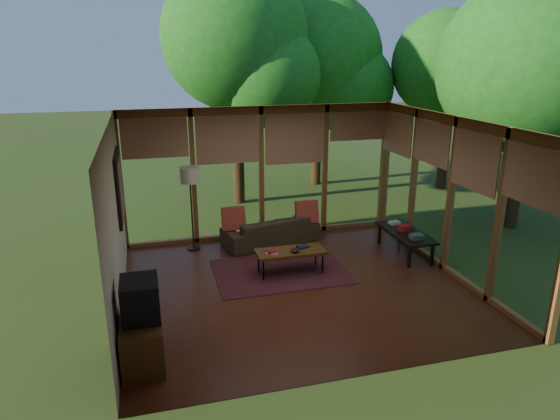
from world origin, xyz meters
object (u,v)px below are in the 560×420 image
object	(u,v)px
media_cabinet	(142,339)
television	(140,299)
sofa	(270,230)
floor_lamp	(190,180)
coffee_table	(291,252)
side_console	(405,234)

from	to	relation	value
media_cabinet	television	xyz separation A→B (m)	(0.02, 0.00, 0.55)
sofa	floor_lamp	size ratio (longest dim) A/B	1.15
sofa	media_cabinet	distance (m)	4.29
floor_lamp	coffee_table	world-z (taller)	floor_lamp
floor_lamp	sofa	bearing A→B (deg)	-3.89
media_cabinet	coffee_table	distance (m)	3.22
coffee_table	side_console	bearing A→B (deg)	6.33
coffee_table	sofa	bearing A→B (deg)	89.68
media_cabinet	side_console	size ratio (longest dim) A/B	0.71
sofa	television	world-z (taller)	television
media_cabinet	television	size ratio (longest dim) A/B	1.82
sofa	television	distance (m)	4.32
sofa	coffee_table	distance (m)	1.47
television	sofa	bearing A→B (deg)	54.18
television	side_console	xyz separation A→B (m)	(4.85, 2.26, -0.44)
side_console	television	bearing A→B (deg)	-155.00
sofa	coffee_table	size ratio (longest dim) A/B	1.58
media_cabinet	floor_lamp	size ratio (longest dim) A/B	0.61
sofa	side_console	xyz separation A→B (m)	(2.35, -1.21, 0.13)
floor_lamp	coffee_table	size ratio (longest dim) A/B	1.38
media_cabinet	floor_lamp	xyz separation A→B (m)	(0.99, 3.57, 1.11)
floor_lamp	side_console	size ratio (longest dim) A/B	1.18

